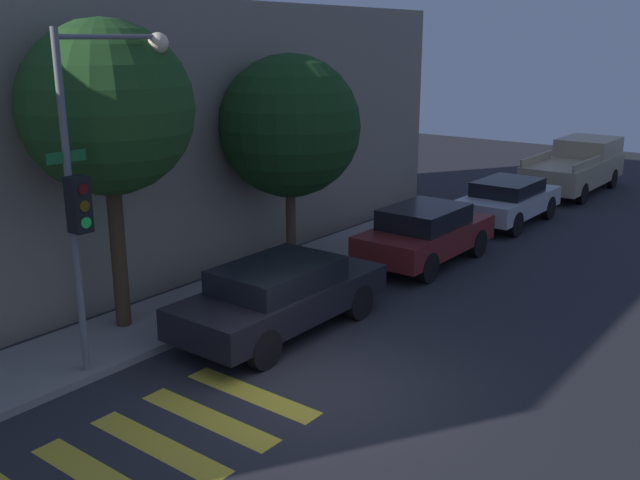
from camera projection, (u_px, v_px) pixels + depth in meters
The scene contains 11 objects.
ground_plane at pixel (318, 391), 11.69m from camera, with size 60.00×60.00×0.00m, color #28282D.
sidewalk at pixel (149, 326), 14.17m from camera, with size 26.00×2.13×0.14m, color gray.
building_row at pixel (10, 147), 15.94m from camera, with size 26.00×6.00×6.46m, color gray.
crosswalk at pixel (158, 446), 10.11m from camera, with size 4.34×2.60×0.00m.
traffic_light_pole at pixel (95, 162), 11.50m from camera, with size 2.50×0.56×5.75m.
sedan_near_corner at pixel (281, 294), 13.86m from camera, with size 4.69×1.87×1.43m.
sedan_middle at pixel (425, 233), 18.16m from camera, with size 4.27×1.86×1.50m.
sedan_far_end at pixel (508, 200), 22.11m from camera, with size 4.27×1.84×1.39m.
pickup_truck at pixel (577, 166), 26.85m from camera, with size 5.67×2.12×1.88m.
tree_near_corner at pixel (107, 109), 12.93m from camera, with size 3.19×3.19×5.96m.
tree_midblock at pixel (290, 126), 17.07m from camera, with size 3.42×3.42×5.27m.
Camera 1 is at (-8.35, -6.48, 5.57)m, focal length 40.00 mm.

